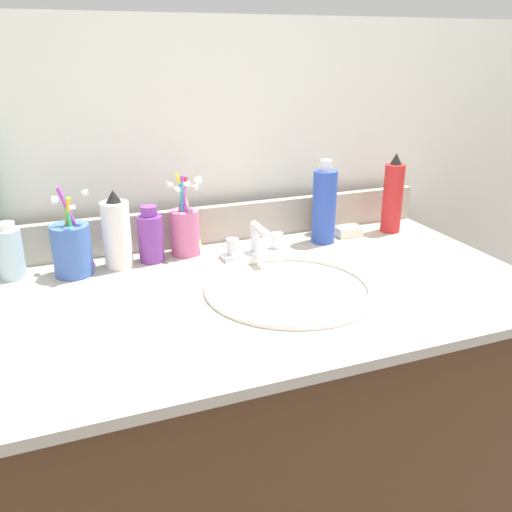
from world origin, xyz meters
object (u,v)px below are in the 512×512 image
Objects in this scene: bottle_shampoo_blue at (324,206)px; cup_pink at (185,229)px; bottle_spray_red at (393,196)px; soap_bar at (348,231)px; bottle_oil_amber at (323,213)px; bottle_lotion_white at (117,233)px; faucet at (256,245)px; bottle_cream_purple at (151,236)px; bottle_gel_clear at (10,252)px; cup_blue_plastic at (72,249)px.

cup_pink is (-0.34, 0.04, -0.03)m from bottle_shampoo_blue.
soap_bar is (-0.12, 0.01, -0.08)m from bottle_spray_red.
bottle_spray_red reaches higher than bottle_oil_amber.
bottle_lotion_white is at bearing 179.54° from bottle_spray_red.
bottle_cream_purple is at bearing 165.19° from faucet.
faucet is at bearing -7.77° from bottle_gel_clear.
bottle_shampoo_blue is 0.12m from soap_bar.
bottle_oil_amber reaches higher than soap_bar.
bottle_shampoo_blue reaches higher than bottle_gel_clear.
bottle_shampoo_blue is 1.07× the size of cup_blue_plastic.
cup_pink is at bearing 173.22° from bottle_shampoo_blue.
faucet is at bearing -156.17° from bottle_oil_amber.
cup_blue_plastic is (-0.40, 0.04, 0.03)m from faucet.
bottle_cream_purple is at bearing 176.65° from bottle_shampoo_blue.
bottle_oil_amber is (0.22, 0.10, 0.03)m from faucet.
bottle_gel_clear is (-0.71, 0.03, -0.04)m from bottle_shampoo_blue.
cup_blue_plastic is at bearing -179.67° from bottle_spray_red.
faucet is 0.93× the size of bottle_lotion_white.
bottle_spray_red reaches higher than faucet.
bottle_oil_amber is at bearing 5.27° from cup_blue_plastic.
bottle_oil_amber is 0.37m from cup_pink.
bottle_spray_red reaches higher than bottle_cream_purple.
bottle_lotion_white is (-0.70, 0.01, -0.02)m from bottle_spray_red.
faucet reaches higher than soap_bar.
faucet is at bearing -14.81° from bottle_cream_purple.
faucet is at bearing -9.69° from bottle_lotion_white.
bottle_gel_clear is 0.79m from soap_bar.
bottle_oil_amber is 0.62m from cup_blue_plastic.
bottle_oil_amber is at bearing 23.83° from faucet.
bottle_shampoo_blue is 0.34m from cup_pink.
bottle_oil_amber is 0.69× the size of bottle_lotion_white.
bottle_shampoo_blue is at bearing -0.55° from cup_blue_plastic.
cup_blue_plastic is (-0.79, -0.00, -0.04)m from bottle_spray_red.
bottle_oil_amber is 0.62× the size of cup_pink.
bottle_gel_clear is 0.22m from bottle_lotion_white.
cup_pink is at bearing 8.77° from bottle_lotion_white.
faucet is 0.84× the size of cup_blue_plastic.
bottle_spray_red is at bearing 0.33° from cup_blue_plastic.
bottle_spray_red is at bearing -17.16° from bottle_oil_amber.
cup_pink is (-0.15, 0.08, 0.03)m from faucet.
bottle_shampoo_blue is 0.08m from bottle_oil_amber.
bottle_spray_red is at bearing 6.65° from faucet.
bottle_shampoo_blue is at bearing 10.61° from faucet.
cup_pink reaches higher than bottle_gel_clear.
bottle_gel_clear is at bearing 174.94° from bottle_lotion_white.
cup_pink is (0.08, 0.02, 0.00)m from bottle_cream_purple.
bottle_spray_red is 0.91m from bottle_gel_clear.
soap_bar is (0.67, 0.01, -0.05)m from cup_blue_plastic.
bottle_oil_amber is 0.53m from bottle_lotion_white.
bottle_lotion_white is at bearing -179.84° from soap_bar.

